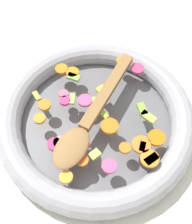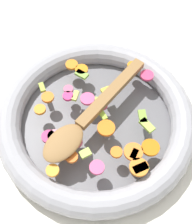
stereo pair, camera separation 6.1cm
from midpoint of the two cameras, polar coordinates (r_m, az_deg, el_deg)
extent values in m
plane|color=silver|center=(0.66, -2.67, -2.53)|extent=(4.00, 4.00, 0.00)
cylinder|color=slate|center=(0.65, -2.69, -2.27)|extent=(0.35, 0.35, 0.01)
torus|color=#9E9EA5|center=(0.63, -2.76, -1.42)|extent=(0.40, 0.40, 0.05)
cylinder|color=orange|center=(0.57, -7.01, -8.60)|extent=(0.03, 0.03, 0.01)
cylinder|color=orange|center=(0.59, 8.08, -4.95)|extent=(0.04, 0.04, 0.01)
cylinder|color=orange|center=(0.57, 6.74, -8.75)|extent=(0.04, 0.04, 0.01)
cylinder|color=orange|center=(0.57, 2.25, -6.85)|extent=(0.03, 0.03, 0.01)
cylinder|color=orange|center=(0.58, 5.25, -6.24)|extent=(0.05, 0.05, 0.01)
cylinder|color=orange|center=(0.63, -12.13, 1.03)|extent=(0.03, 0.03, 0.01)
cylinder|color=orange|center=(0.69, 2.09, 9.09)|extent=(0.03, 0.03, 0.01)
cylinder|color=orange|center=(0.56, -8.70, -11.96)|extent=(0.03, 0.03, 0.01)
cylinder|color=orange|center=(0.57, -6.12, -8.95)|extent=(0.03, 0.03, 0.01)
cylinder|color=orange|center=(0.58, -7.41, -5.25)|extent=(0.05, 0.05, 0.01)
cylinder|color=orange|center=(0.59, -0.43, -2.83)|extent=(0.04, 0.04, 0.01)
cylinder|color=orange|center=(0.67, -6.96, 7.00)|extent=(0.04, 0.04, 0.01)
cylinder|color=orange|center=(0.62, -13.08, -1.41)|extent=(0.02, 0.02, 0.01)
cylinder|color=orange|center=(0.68, -8.91, 7.58)|extent=(0.04, 0.04, 0.01)
cube|color=#85B446|center=(0.66, -6.76, 6.16)|extent=(0.03, 0.02, 0.01)
cube|color=#ABCE55|center=(0.57, -3.34, -8.00)|extent=(0.02, 0.03, 0.01)
cube|color=#A1BF3E|center=(0.65, -13.47, 2.65)|extent=(0.02, 0.02, 0.01)
cube|color=#B5D062|center=(0.58, 5.47, -6.64)|extent=(0.01, 0.02, 0.01)
cube|color=#A5D04B|center=(0.62, -1.82, 1.95)|extent=(0.03, 0.02, 0.01)
cube|color=#98C441|center=(0.57, 7.05, -8.84)|extent=(0.03, 0.03, 0.01)
cube|color=#A6D24F|center=(0.61, 6.74, -1.13)|extent=(0.03, 0.03, 0.01)
cube|color=#81AB3D|center=(0.62, 5.65, 0.31)|extent=(0.03, 0.03, 0.01)
cube|color=#B9C756|center=(0.63, -7.15, 2.12)|extent=(0.01, 0.02, 0.01)
cube|color=#98BE39|center=(0.61, -1.77, -0.42)|extent=(0.03, 0.03, 0.01)
cylinder|color=#E14E83|center=(0.63, -4.84, 1.91)|extent=(0.03, 0.03, 0.01)
cylinder|color=#D5325B|center=(0.62, -1.91, 1.18)|extent=(0.03, 0.03, 0.01)
cylinder|color=#DC2F6F|center=(0.63, -8.49, 1.83)|extent=(0.03, 0.03, 0.01)
cylinder|color=pink|center=(0.58, -9.54, -5.81)|extent=(0.04, 0.04, 0.01)
cylinder|color=#E74E82|center=(0.56, -0.73, -10.14)|extent=(0.03, 0.03, 0.01)
cylinder|color=#F26582|center=(0.58, -5.35, -6.22)|extent=(0.03, 0.03, 0.01)
cylinder|color=#DC3C6A|center=(0.68, 5.02, 7.72)|extent=(0.04, 0.04, 0.01)
cylinder|color=#D65477|center=(0.64, -8.66, 3.07)|extent=(0.02, 0.02, 0.01)
cylinder|color=#C82C64|center=(0.58, -10.61, -6.07)|extent=(0.04, 0.04, 0.01)
cube|color=gold|center=(0.64, -1.25, 3.73)|extent=(0.03, 0.03, 0.01)
cube|color=olive|center=(0.63, -0.66, 3.82)|extent=(0.07, 0.20, 0.01)
ellipsoid|color=olive|center=(0.57, -7.65, -6.76)|extent=(0.08, 0.10, 0.01)
camera|label=1|loc=(0.03, -92.87, -4.57)|focal=50.00mm
camera|label=2|loc=(0.03, 87.13, 4.57)|focal=50.00mm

